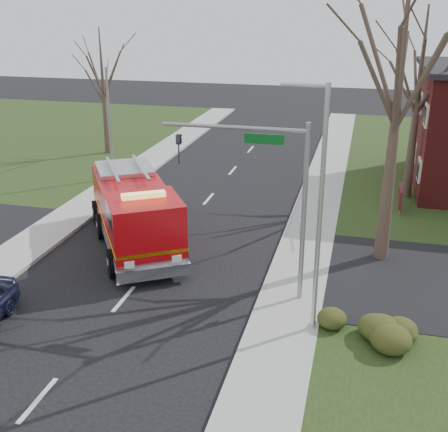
# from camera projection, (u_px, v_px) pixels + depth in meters

# --- Properties ---
(ground) EXTENTS (120.00, 120.00, 0.00)m
(ground) POSITION_uv_depth(u_px,v_px,m) (124.00, 299.00, 21.35)
(ground) COLOR black
(ground) RESTS_ON ground
(sidewalk_right) EXTENTS (2.40, 80.00, 0.15)m
(sidewalk_right) POSITION_uv_depth(u_px,v_px,m) (286.00, 318.00, 19.91)
(sidewalk_right) COLOR #9A9A95
(sidewalk_right) RESTS_ON ground
(health_center_sign) EXTENTS (0.12, 2.00, 1.40)m
(health_center_sign) POSITION_uv_depth(u_px,v_px,m) (400.00, 196.00, 29.97)
(health_center_sign) COLOR #52131C
(health_center_sign) RESTS_ON ground
(hedge_corner) EXTENTS (2.80, 2.00, 0.90)m
(hedge_corner) POSITION_uv_depth(u_px,v_px,m) (368.00, 332.00, 18.18)
(hedge_corner) COLOR #283212
(hedge_corner) RESTS_ON lawn_right
(bare_tree_near) EXTENTS (6.00, 6.00, 12.00)m
(bare_tree_near) POSITION_uv_depth(u_px,v_px,m) (399.00, 88.00, 21.98)
(bare_tree_near) COLOR #402E25
(bare_tree_near) RESTS_ON ground
(bare_tree_far) EXTENTS (5.25, 5.25, 10.50)m
(bare_tree_far) POSITION_uv_depth(u_px,v_px,m) (419.00, 84.00, 30.12)
(bare_tree_far) COLOR #402E25
(bare_tree_far) RESTS_ON ground
(bare_tree_left) EXTENTS (4.50, 4.50, 9.00)m
(bare_tree_left) POSITION_uv_depth(u_px,v_px,m) (102.00, 78.00, 39.78)
(bare_tree_left) COLOR #402E25
(bare_tree_left) RESTS_ON ground
(traffic_signal_mast) EXTENTS (5.29, 0.18, 6.80)m
(traffic_signal_mast) POSITION_uv_depth(u_px,v_px,m) (269.00, 179.00, 19.84)
(traffic_signal_mast) COLOR gray
(traffic_signal_mast) RESTS_ON ground
(streetlight_pole) EXTENTS (1.48, 0.16, 8.40)m
(streetlight_pole) POSITION_uv_depth(u_px,v_px,m) (319.00, 207.00, 17.65)
(streetlight_pole) COLOR #B7BABF
(streetlight_pole) RESTS_ON ground
(utility_pole_far) EXTENTS (0.14, 0.14, 7.00)m
(utility_pole_far) POSITION_uv_depth(u_px,v_px,m) (110.00, 126.00, 34.34)
(utility_pole_far) COLOR gray
(utility_pole_far) RESTS_ON ground
(fire_engine) EXTENTS (6.99, 8.81, 3.46)m
(fire_engine) POSITION_uv_depth(u_px,v_px,m) (135.00, 214.00, 25.46)
(fire_engine) COLOR #B4080D
(fire_engine) RESTS_ON ground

